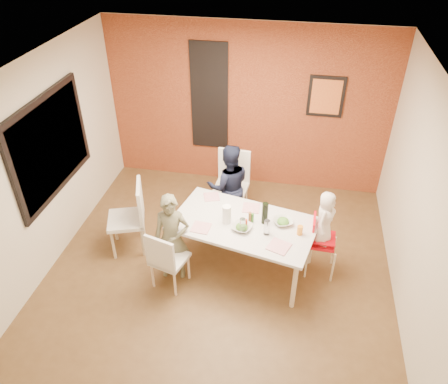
% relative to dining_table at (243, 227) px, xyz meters
% --- Properties ---
extents(ground, '(4.50, 4.50, 0.00)m').
position_rel_dining_table_xyz_m(ground, '(-0.29, -0.11, -0.68)').
color(ground, brown).
rests_on(ground, ground).
extents(ceiling, '(4.50, 4.50, 0.02)m').
position_rel_dining_table_xyz_m(ceiling, '(-0.29, -0.11, 2.02)').
color(ceiling, white).
rests_on(ceiling, wall_back).
extents(wall_back, '(4.50, 0.02, 2.70)m').
position_rel_dining_table_xyz_m(wall_back, '(-0.29, 2.14, 0.67)').
color(wall_back, beige).
rests_on(wall_back, ground).
extents(wall_front, '(4.50, 0.02, 2.70)m').
position_rel_dining_table_xyz_m(wall_front, '(-0.29, -2.36, 0.67)').
color(wall_front, beige).
rests_on(wall_front, ground).
extents(wall_left, '(0.02, 4.50, 2.70)m').
position_rel_dining_table_xyz_m(wall_left, '(-2.54, -0.11, 0.67)').
color(wall_left, beige).
rests_on(wall_left, ground).
extents(wall_right, '(0.02, 4.50, 2.70)m').
position_rel_dining_table_xyz_m(wall_right, '(1.96, -0.11, 0.67)').
color(wall_right, beige).
rests_on(wall_right, ground).
extents(brick_accent_wall, '(4.50, 0.02, 2.70)m').
position_rel_dining_table_xyz_m(brick_accent_wall, '(-0.29, 2.12, 0.67)').
color(brick_accent_wall, maroon).
rests_on(brick_accent_wall, ground).
extents(picture_window_frame, '(0.05, 1.70, 1.30)m').
position_rel_dining_table_xyz_m(picture_window_frame, '(-2.51, 0.09, 0.87)').
color(picture_window_frame, black).
rests_on(picture_window_frame, wall_left).
extents(picture_window_pane, '(0.02, 1.55, 1.15)m').
position_rel_dining_table_xyz_m(picture_window_pane, '(-2.49, 0.09, 0.87)').
color(picture_window_pane, black).
rests_on(picture_window_pane, wall_left).
extents(glassblock_strip, '(0.55, 0.03, 1.70)m').
position_rel_dining_table_xyz_m(glassblock_strip, '(-0.89, 2.11, 0.82)').
color(glassblock_strip, silver).
rests_on(glassblock_strip, wall_back).
extents(glassblock_surround, '(0.60, 0.03, 1.76)m').
position_rel_dining_table_xyz_m(glassblock_surround, '(-0.89, 2.10, 0.82)').
color(glassblock_surround, black).
rests_on(glassblock_surround, wall_back).
extents(art_print_frame, '(0.54, 0.03, 0.64)m').
position_rel_dining_table_xyz_m(art_print_frame, '(0.91, 2.10, 0.97)').
color(art_print_frame, black).
rests_on(art_print_frame, wall_back).
extents(art_print_canvas, '(0.44, 0.01, 0.54)m').
position_rel_dining_table_xyz_m(art_print_canvas, '(0.91, 2.09, 0.97)').
color(art_print_canvas, orange).
rests_on(art_print_canvas, wall_back).
extents(dining_table, '(1.96, 1.35, 0.75)m').
position_rel_dining_table_xyz_m(dining_table, '(0.00, 0.00, 0.00)').
color(dining_table, silver).
rests_on(dining_table, ground).
extents(chair_near, '(0.50, 0.50, 0.87)m').
position_rel_dining_table_xyz_m(chair_near, '(-0.88, -0.55, -0.19)').
color(chair_near, silver).
rests_on(chair_near, ground).
extents(chair_far, '(0.52, 0.52, 1.06)m').
position_rel_dining_table_xyz_m(chair_far, '(-0.35, 1.15, -0.09)').
color(chair_far, white).
rests_on(chair_far, ground).
extents(chair_left, '(0.62, 0.62, 1.05)m').
position_rel_dining_table_xyz_m(chair_left, '(-1.54, 0.10, -0.09)').
color(chair_left, white).
rests_on(chair_left, ground).
extents(high_chair, '(0.38, 0.38, 0.86)m').
position_rel_dining_table_xyz_m(high_chair, '(0.98, 0.11, -0.16)').
color(high_chair, red).
rests_on(high_chair, ground).
extents(child_near, '(0.49, 0.36, 1.24)m').
position_rel_dining_table_xyz_m(child_near, '(-0.86, -0.31, -0.06)').
color(child_near, '#615E45').
rests_on(child_near, ground).
extents(child_far, '(0.76, 0.67, 1.32)m').
position_rel_dining_table_xyz_m(child_far, '(-0.35, 0.90, -0.02)').
color(child_far, black).
rests_on(child_far, ground).
extents(toddler, '(0.33, 0.42, 0.74)m').
position_rel_dining_table_xyz_m(toddler, '(1.00, 0.11, 0.20)').
color(toddler, silver).
rests_on(toddler, high_chair).
extents(plate_near_left, '(0.24, 0.24, 0.01)m').
position_rel_dining_table_xyz_m(plate_near_left, '(-0.51, -0.20, 0.07)').
color(plate_near_left, white).
rests_on(plate_near_left, dining_table).
extents(plate_far_mid, '(0.23, 0.23, 0.01)m').
position_rel_dining_table_xyz_m(plate_far_mid, '(0.05, 0.32, 0.07)').
color(plate_far_mid, white).
rests_on(plate_far_mid, dining_table).
extents(plate_near_right, '(0.31, 0.31, 0.01)m').
position_rel_dining_table_xyz_m(plate_near_right, '(0.48, -0.37, 0.07)').
color(plate_near_right, white).
rests_on(plate_near_right, dining_table).
extents(plate_far_left, '(0.26, 0.26, 0.01)m').
position_rel_dining_table_xyz_m(plate_far_left, '(-0.52, 0.47, 0.07)').
color(plate_far_left, white).
rests_on(plate_far_left, dining_table).
extents(salad_bowl_a, '(0.30, 0.30, 0.06)m').
position_rel_dining_table_xyz_m(salad_bowl_a, '(-0.00, -0.13, 0.10)').
color(salad_bowl_a, silver).
rests_on(salad_bowl_a, dining_table).
extents(salad_bowl_b, '(0.32, 0.32, 0.06)m').
position_rel_dining_table_xyz_m(salad_bowl_b, '(0.49, 0.08, 0.10)').
color(salad_bowl_b, silver).
rests_on(salad_bowl_b, dining_table).
extents(wine_bottle, '(0.08, 0.08, 0.30)m').
position_rel_dining_table_xyz_m(wine_bottle, '(0.26, 0.05, 0.22)').
color(wine_bottle, black).
rests_on(wine_bottle, dining_table).
extents(wine_glass_a, '(0.07, 0.07, 0.20)m').
position_rel_dining_table_xyz_m(wine_glass_a, '(0.01, -0.18, 0.17)').
color(wine_glass_a, white).
rests_on(wine_glass_a, dining_table).
extents(wine_glass_b, '(0.07, 0.07, 0.21)m').
position_rel_dining_table_xyz_m(wine_glass_b, '(0.31, -0.16, 0.17)').
color(wine_glass_b, white).
rests_on(wine_glass_b, dining_table).
extents(paper_towel_roll, '(0.11, 0.11, 0.25)m').
position_rel_dining_table_xyz_m(paper_towel_roll, '(-0.21, -0.02, 0.19)').
color(paper_towel_roll, white).
rests_on(paper_towel_roll, dining_table).
extents(condiment_red, '(0.03, 0.03, 0.13)m').
position_rel_dining_table_xyz_m(condiment_red, '(0.04, -0.09, 0.13)').
color(condiment_red, red).
rests_on(condiment_red, dining_table).
extents(condiment_green, '(0.03, 0.03, 0.13)m').
position_rel_dining_table_xyz_m(condiment_green, '(0.11, 0.04, 0.13)').
color(condiment_green, '#357527').
rests_on(condiment_green, dining_table).
extents(condiment_brown, '(0.04, 0.04, 0.15)m').
position_rel_dining_table_xyz_m(condiment_brown, '(0.07, 0.03, 0.14)').
color(condiment_brown, brown).
rests_on(condiment_brown, dining_table).
extents(sippy_cup, '(0.07, 0.07, 0.12)m').
position_rel_dining_table_xyz_m(sippy_cup, '(0.71, -0.09, 0.13)').
color(sippy_cup, orange).
rests_on(sippy_cup, dining_table).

